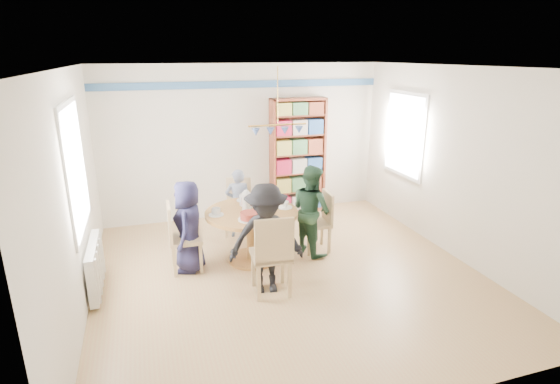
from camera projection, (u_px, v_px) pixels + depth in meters
name	position (u px, v px, depth m)	size (l,w,h in m)	color
ground	(289.00, 274.00, 5.89)	(5.00, 5.00, 0.00)	tan
room_shell	(252.00, 143.00, 6.11)	(5.00, 5.00, 5.00)	white
radiator	(95.00, 266.00, 5.36)	(0.12, 1.00, 0.60)	silver
dining_table	(252.00, 224.00, 6.14)	(1.30, 1.30, 0.75)	olive
chair_left	(179.00, 235.00, 5.85)	(0.44, 0.44, 0.96)	tan
chair_right	(321.00, 219.00, 6.51)	(0.42, 0.42, 0.91)	tan
chair_far	(238.00, 204.00, 7.13)	(0.52, 0.52, 0.92)	tan
chair_near	(272.00, 252.00, 5.22)	(0.50, 0.50, 1.05)	tan
person_left	(188.00, 226.00, 5.86)	(0.62, 0.40, 1.27)	#181732
person_right	(311.00, 210.00, 6.38)	(0.65, 0.51, 1.34)	#1B3623
person_far	(238.00, 203.00, 6.99)	(0.41, 0.27, 1.13)	gray
person_near	(266.00, 239.00, 5.30)	(0.90, 0.52, 1.40)	black
bookshelf	(298.00, 157.00, 7.98)	(1.00, 0.30, 2.11)	maroon
tableware	(249.00, 206.00, 6.08)	(1.20, 1.20, 0.31)	white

